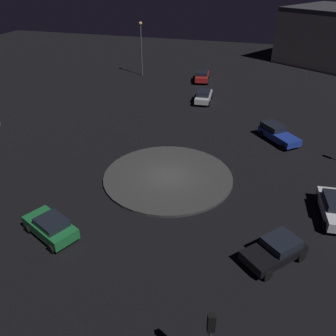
% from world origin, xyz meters
% --- Properties ---
extents(ground_plane, '(118.36, 118.36, 0.00)m').
position_xyz_m(ground_plane, '(0.00, 0.00, 0.00)').
color(ground_plane, black).
extents(roundabout_island, '(10.65, 10.65, 0.20)m').
position_xyz_m(roundabout_island, '(0.00, 0.00, 0.10)').
color(roundabout_island, '#383838').
rests_on(roundabout_island, ground_plane).
extents(car_silver, '(2.20, 4.55, 1.49)m').
position_xyz_m(car_silver, '(0.86, -18.87, 0.78)').
color(car_silver, silver).
rests_on(car_silver, ground_plane).
extents(car_black, '(3.96, 4.10, 1.37)m').
position_xyz_m(car_black, '(-8.71, 7.00, 0.72)').
color(car_black, black).
rests_on(car_black, ground_plane).
extents(car_green, '(4.25, 3.24, 1.44)m').
position_xyz_m(car_green, '(5.21, 8.96, 0.75)').
color(car_green, '#1E7238').
rests_on(car_green, ground_plane).
extents(car_blue, '(4.26, 4.54, 1.49)m').
position_xyz_m(car_blue, '(-8.42, -9.80, 0.77)').
color(car_blue, '#1E38A5').
rests_on(car_blue, ground_plane).
extents(car_white, '(2.38, 4.66, 1.49)m').
position_xyz_m(car_white, '(-12.57, 1.63, 0.78)').
color(car_white, white).
rests_on(car_white, ground_plane).
extents(car_red, '(2.59, 4.69, 1.55)m').
position_xyz_m(car_red, '(2.87, -27.60, 0.82)').
color(car_red, red).
rests_on(car_red, ground_plane).
extents(traffic_light_north, '(0.36, 0.39, 4.14)m').
position_xyz_m(traffic_light_north, '(-6.15, 15.00, 2.95)').
color(traffic_light_north, '#2D2D2D').
rests_on(traffic_light_north, ground_plane).
extents(streetlamp_southeast, '(0.51, 0.51, 7.92)m').
position_xyz_m(streetlamp_southeast, '(12.62, -28.20, 5.11)').
color(streetlamp_southeast, '#4C4C51').
rests_on(streetlamp_southeast, ground_plane).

